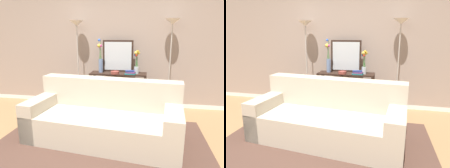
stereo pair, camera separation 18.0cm
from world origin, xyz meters
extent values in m
cube|color=#9E754C|center=(0.00, 0.00, -0.01)|extent=(16.00, 16.00, 0.02)
cube|color=white|center=(0.00, 2.22, 0.04)|extent=(12.00, 0.15, 0.09)
cube|color=gray|center=(0.00, 2.22, 1.54)|extent=(12.00, 0.14, 2.89)
cube|color=#51382D|center=(0.12, 0.41, 0.01)|extent=(3.04, 1.96, 0.01)
cube|color=#BCB29E|center=(0.12, 0.51, 0.21)|extent=(2.30, 1.15, 0.42)
cube|color=#BCB29E|center=(0.16, 0.84, 0.65)|extent=(2.23, 0.49, 0.46)
cube|color=#BCB29E|center=(-0.86, 0.61, 0.30)|extent=(0.34, 0.95, 0.60)
cube|color=#BCB29E|center=(1.11, 0.41, 0.30)|extent=(0.34, 0.95, 0.60)
cube|color=black|center=(0.16, 1.82, 0.77)|extent=(1.14, 0.37, 0.03)
cube|color=black|center=(0.16, 1.82, 0.15)|extent=(1.05, 0.31, 0.01)
cube|color=black|center=(-0.38, 1.66, 0.38)|extent=(0.05, 0.05, 0.76)
cube|color=black|center=(0.70, 1.66, 0.38)|extent=(0.05, 0.05, 0.76)
cube|color=black|center=(-0.38, 1.98, 0.38)|extent=(0.05, 0.05, 0.76)
cube|color=black|center=(0.70, 1.98, 0.38)|extent=(0.05, 0.05, 0.76)
cylinder|color=#B7B2A8|center=(-0.72, 1.90, 0.01)|extent=(0.26, 0.26, 0.02)
cylinder|color=#B7B2A8|center=(-0.72, 1.90, 0.87)|extent=(0.02, 0.02, 1.70)
cone|color=silver|center=(-0.72, 1.90, 1.77)|extent=(0.28, 0.28, 0.10)
cylinder|color=#B7B2A8|center=(1.17, 1.90, 0.01)|extent=(0.26, 0.26, 0.02)
cylinder|color=#B7B2A8|center=(1.17, 1.90, 0.88)|extent=(0.02, 0.02, 1.71)
cone|color=silver|center=(1.17, 1.90, 1.78)|extent=(0.28, 0.28, 0.10)
cube|color=black|center=(0.13, 1.97, 1.11)|extent=(0.63, 0.02, 0.65)
cube|color=silver|center=(0.13, 1.96, 1.11)|extent=(0.56, 0.01, 0.58)
cylinder|color=#6B84AD|center=(-0.21, 1.83, 0.93)|extent=(0.09, 0.09, 0.28)
cylinder|color=#3D7538|center=(-0.21, 1.82, 1.20)|extent=(0.03, 0.03, 0.27)
sphere|color=yellow|center=(-0.23, 1.81, 1.33)|extent=(0.08, 0.08, 0.08)
cylinder|color=#3D7538|center=(-0.20, 1.82, 1.20)|extent=(0.03, 0.02, 0.26)
sphere|color=#CA3F82|center=(-0.19, 1.80, 1.33)|extent=(0.05, 0.05, 0.05)
cylinder|color=#3D7538|center=(-0.22, 1.83, 1.20)|extent=(0.01, 0.03, 0.26)
sphere|color=#D14789|center=(-0.24, 1.82, 1.33)|extent=(0.07, 0.07, 0.07)
cylinder|color=#3D7538|center=(-0.22, 1.84, 1.25)|extent=(0.03, 0.04, 0.37)
sphere|color=blue|center=(-0.23, 1.85, 1.44)|extent=(0.05, 0.05, 0.05)
cylinder|color=silver|center=(0.52, 1.80, 0.86)|extent=(0.09, 0.09, 0.14)
cylinder|color=#3D7538|center=(0.54, 1.81, 1.06)|extent=(0.02, 0.02, 0.27)
sphere|color=gold|center=(0.55, 1.82, 1.20)|extent=(0.06, 0.06, 0.06)
cylinder|color=#3D7538|center=(0.52, 1.78, 1.04)|extent=(0.03, 0.01, 0.23)
sphere|color=red|center=(0.52, 1.76, 1.16)|extent=(0.05, 0.05, 0.05)
cylinder|color=#3D7538|center=(0.52, 1.79, 1.06)|extent=(0.03, 0.02, 0.27)
sphere|color=gold|center=(0.51, 1.77, 1.20)|extent=(0.07, 0.07, 0.07)
cylinder|color=#3D7538|center=(0.53, 1.78, 1.08)|extent=(0.04, 0.02, 0.30)
sphere|color=gold|center=(0.54, 1.77, 1.23)|extent=(0.05, 0.05, 0.05)
cylinder|color=#3D7538|center=(0.51, 1.80, 1.05)|extent=(0.01, 0.03, 0.24)
sphere|color=blue|center=(0.49, 1.80, 1.16)|extent=(0.05, 0.05, 0.05)
cylinder|color=brown|center=(0.11, 1.71, 0.81)|extent=(0.17, 0.17, 0.05)
torus|color=brown|center=(0.11, 1.71, 0.84)|extent=(0.17, 0.17, 0.01)
cube|color=#1E7075|center=(0.41, 1.71, 0.80)|extent=(0.21, 0.14, 0.02)
cube|color=#6B3360|center=(0.42, 1.71, 0.82)|extent=(0.19, 0.14, 0.02)
cube|color=navy|center=(0.40, 1.72, 0.85)|extent=(0.18, 0.12, 0.03)
cube|color=#BC3328|center=(-0.29, 1.82, 0.05)|extent=(0.03, 0.16, 0.11)
cube|color=#6B3360|center=(-0.26, 1.82, 0.06)|extent=(0.04, 0.17, 0.12)
cube|color=#2D2D33|center=(-0.21, 1.82, 0.06)|extent=(0.04, 0.16, 0.11)
cube|color=#1E7075|center=(-0.18, 1.82, 0.06)|extent=(0.02, 0.15, 0.13)
cube|color=gold|center=(-0.14, 1.82, 0.06)|extent=(0.04, 0.15, 0.12)
cube|color=#B77F33|center=(-0.11, 1.82, 0.06)|extent=(0.02, 0.13, 0.12)
cube|color=silver|center=(-0.08, 1.82, 0.06)|extent=(0.04, 0.15, 0.12)
camera|label=1|loc=(0.74, -2.22, 1.55)|focal=32.77mm
camera|label=2|loc=(0.92, -2.18, 1.55)|focal=32.77mm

